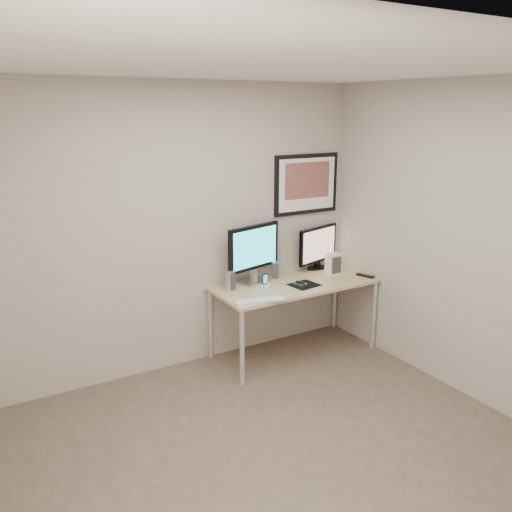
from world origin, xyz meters
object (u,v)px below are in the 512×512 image
object	(u,v)px
speaker_right	(275,270)
keyboard	(260,301)
desk	(295,289)
framed_art	(306,184)
fan_unit	(333,264)
phone_dock	(265,280)
monitor_tv	(318,246)
monitor_large	(254,251)
speaker_left	(230,281)

from	to	relation	value
speaker_right	keyboard	xyz separation A→B (m)	(-0.46, -0.48, -0.08)
desk	framed_art	bearing A→B (deg)	43.46
desk	fan_unit	world-z (taller)	fan_unit
speaker_right	phone_dock	distance (m)	0.25
framed_art	speaker_right	distance (m)	0.93
phone_dock	fan_unit	bearing A→B (deg)	-7.49
fan_unit	monitor_tv	bearing A→B (deg)	95.58
monitor_large	speaker_left	bearing A→B (deg)	-179.25
monitor_tv	keyboard	distance (m)	1.19
monitor_tv	fan_unit	distance (m)	0.27
monitor_large	phone_dock	xyz separation A→B (m)	(0.05, -0.13, -0.25)
monitor_tv	speaker_left	size ratio (longest dim) A/B	2.91
monitor_tv	speaker_left	world-z (taller)	monitor_tv
desk	keyboard	bearing A→B (deg)	-153.68
monitor_tv	fan_unit	world-z (taller)	monitor_tv
speaker_right	fan_unit	size ratio (longest dim) A/B	0.82
desk	fan_unit	bearing A→B (deg)	3.88
speaker_left	keyboard	world-z (taller)	speaker_left
phone_dock	fan_unit	distance (m)	0.79
desk	phone_dock	bearing A→B (deg)	167.66
speaker_right	monitor_large	bearing A→B (deg)	-161.88
desk	phone_dock	size ratio (longest dim) A/B	13.02
monitor_tv	speaker_right	size ratio (longest dim) A/B	3.15
speaker_left	keyboard	size ratio (longest dim) A/B	0.42
speaker_right	fan_unit	xyz separation A→B (m)	(0.59, -0.17, 0.02)
framed_art	phone_dock	xyz separation A→B (m)	(-0.65, -0.27, -0.83)
framed_art	monitor_tv	world-z (taller)	framed_art
speaker_right	phone_dock	xyz separation A→B (m)	(-0.20, -0.14, -0.03)
desk	framed_art	distance (m)	1.07
speaker_right	phone_dock	size ratio (longest dim) A/B	1.45
framed_art	keyboard	xyz separation A→B (m)	(-0.91, -0.61, -0.88)
framed_art	monitor_tv	distance (m)	0.67
framed_art	speaker_right	xyz separation A→B (m)	(-0.45, -0.12, -0.80)
framed_art	fan_unit	xyz separation A→B (m)	(0.14, -0.30, -0.78)
fan_unit	speaker_right	bearing A→B (deg)	164.50
framed_art	speaker_left	xyz separation A→B (m)	(-1.00, -0.22, -0.80)
desk	monitor_large	world-z (taller)	monitor_large
framed_art	speaker_right	world-z (taller)	framed_art
monitor_large	desk	bearing A→B (deg)	-43.54
desk	speaker_right	world-z (taller)	speaker_right
fan_unit	keyboard	bearing A→B (deg)	-162.75
phone_dock	desk	bearing A→B (deg)	-17.53
monitor_large	fan_unit	xyz separation A→B (m)	(0.84, -0.16, -0.21)
monitor_large	speaker_right	xyz separation A→B (m)	(0.25, 0.01, -0.23)
desk	fan_unit	size ratio (longest dim) A/B	7.40
monitor_large	speaker_left	xyz separation A→B (m)	(-0.31, -0.08, -0.22)
speaker_right	keyboard	bearing A→B (deg)	-118.37
speaker_left	fan_unit	world-z (taller)	fan_unit
monitor_tv	phone_dock	distance (m)	0.82
monitor_tv	keyboard	bearing A→B (deg)	-167.79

